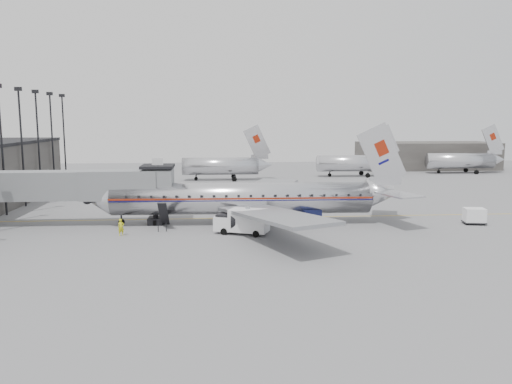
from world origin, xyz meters
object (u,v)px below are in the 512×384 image
(airliner, at_px, (248,198))
(baggage_cart_white, at_px, (474,216))
(service_van, at_px, (242,221))
(ramp_worker, at_px, (121,227))
(baggage_cart_navy, at_px, (310,216))

(airliner, relative_size, baggage_cart_white, 14.04)
(service_van, distance_m, ramp_worker, 11.82)
(baggage_cart_navy, height_order, ramp_worker, baggage_cart_navy)
(baggage_cart_white, xyz_separation_m, ramp_worker, (-37.00, -2.43, -0.10))
(airliner, bearing_deg, ramp_worker, -158.26)
(airliner, bearing_deg, service_van, -98.83)
(airliner, xyz_separation_m, service_van, (-0.88, -4.96, -1.46))
(baggage_cart_white, bearing_deg, airliner, -175.31)
(service_van, height_order, baggage_cart_white, service_van)
(service_van, relative_size, baggage_cart_white, 2.29)
(service_van, bearing_deg, baggage_cart_navy, 49.98)
(airliner, distance_m, baggage_cart_white, 24.49)
(service_van, xyz_separation_m, ramp_worker, (-11.81, 0.22, -0.48))
(baggage_cart_navy, relative_size, ramp_worker, 1.50)
(baggage_cart_white, height_order, ramp_worker, baggage_cart_white)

